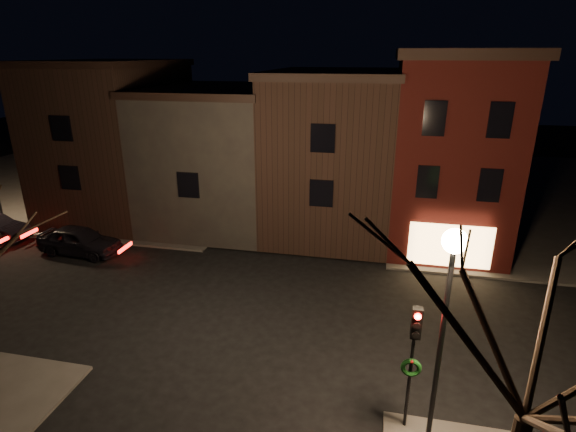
{
  "coord_description": "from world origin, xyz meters",
  "views": [
    {
      "loc": [
        4.41,
        -16.22,
        10.42
      ],
      "look_at": [
        0.25,
        3.19,
        3.2
      ],
      "focal_mm": 28.0,
      "sensor_mm": 36.0,
      "label": 1
    }
  ],
  "objects_px": {
    "street_lamp_near": "(449,284)",
    "bare_tree_right": "(550,310)",
    "parked_car_a": "(79,240)",
    "traffic_signal": "(413,350)"
  },
  "relations": [
    {
      "from": "street_lamp_near",
      "to": "bare_tree_right",
      "type": "relative_size",
      "value": 0.76
    },
    {
      "from": "street_lamp_near",
      "to": "traffic_signal",
      "type": "xyz_separation_m",
      "value": [
        -0.6,
        0.49,
        -2.37
      ]
    },
    {
      "from": "bare_tree_right",
      "to": "traffic_signal",
      "type": "bearing_deg",
      "value": 122.41
    },
    {
      "from": "street_lamp_near",
      "to": "traffic_signal",
      "type": "height_order",
      "value": "street_lamp_near"
    },
    {
      "from": "traffic_signal",
      "to": "parked_car_a",
      "type": "xyz_separation_m",
      "value": [
        -17.09,
        8.99,
        -2.03
      ]
    },
    {
      "from": "bare_tree_right",
      "to": "parked_car_a",
      "type": "distance_m",
      "value": 23.09
    },
    {
      "from": "street_lamp_near",
      "to": "parked_car_a",
      "type": "relative_size",
      "value": 1.41
    },
    {
      "from": "street_lamp_near",
      "to": "traffic_signal",
      "type": "relative_size",
      "value": 1.6
    },
    {
      "from": "street_lamp_near",
      "to": "bare_tree_right",
      "type": "distance_m",
      "value": 2.98
    },
    {
      "from": "street_lamp_near",
      "to": "bare_tree_right",
      "type": "xyz_separation_m",
      "value": [
        1.3,
        -2.5,
        0.97
      ]
    }
  ]
}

